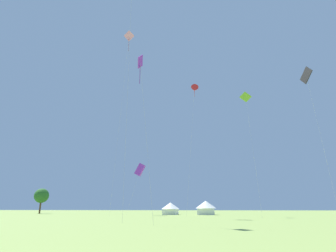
{
  "coord_description": "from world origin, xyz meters",
  "views": [
    {
      "loc": [
        6.07,
        -2.93,
        1.42
      ],
      "look_at": [
        0.0,
        32.0,
        11.91
      ],
      "focal_mm": 29.75,
      "sensor_mm": 36.0,
      "label": 1
    }
  ],
  "objects_px": {
    "kite_purple_box": "(140,170)",
    "tree_distant_left": "(42,196)",
    "kite_purple_diamond": "(141,65)",
    "kite_black_diamond": "(306,76)",
    "festival_tent_left": "(170,208)",
    "kite_pink_diamond": "(129,40)",
    "kite_red_delta": "(194,89)",
    "kite_lime_diamond": "(246,99)",
    "festival_tent_center": "(206,207)"
  },
  "relations": [
    {
      "from": "kite_purple_diamond",
      "to": "kite_purple_box",
      "type": "height_order",
      "value": "kite_purple_diamond"
    },
    {
      "from": "kite_black_diamond",
      "to": "kite_lime_diamond",
      "type": "xyz_separation_m",
      "value": [
        -7.86,
        6.67,
        -0.29
      ]
    },
    {
      "from": "festival_tent_center",
      "to": "kite_lime_diamond",
      "type": "bearing_deg",
      "value": -66.79
    },
    {
      "from": "kite_black_diamond",
      "to": "kite_lime_diamond",
      "type": "bearing_deg",
      "value": 139.68
    },
    {
      "from": "kite_red_delta",
      "to": "festival_tent_left",
      "type": "bearing_deg",
      "value": 126.03
    },
    {
      "from": "kite_lime_diamond",
      "to": "kite_black_diamond",
      "type": "bearing_deg",
      "value": -40.32
    },
    {
      "from": "kite_pink_diamond",
      "to": "kite_black_diamond",
      "type": "bearing_deg",
      "value": -20.11
    },
    {
      "from": "kite_purple_diamond",
      "to": "tree_distant_left",
      "type": "distance_m",
      "value": 62.81
    },
    {
      "from": "kite_lime_diamond",
      "to": "tree_distant_left",
      "type": "distance_m",
      "value": 62.08
    },
    {
      "from": "kite_purple_box",
      "to": "tree_distant_left",
      "type": "height_order",
      "value": "kite_purple_box"
    },
    {
      "from": "kite_purple_diamond",
      "to": "kite_pink_diamond",
      "type": "bearing_deg",
      "value": 112.22
    },
    {
      "from": "kite_pink_diamond",
      "to": "festival_tent_center",
      "type": "height_order",
      "value": "kite_pink_diamond"
    },
    {
      "from": "kite_red_delta",
      "to": "kite_lime_diamond",
      "type": "relative_size",
      "value": 1.31
    },
    {
      "from": "kite_red_delta",
      "to": "festival_tent_center",
      "type": "bearing_deg",
      "value": 83.31
    },
    {
      "from": "festival_tent_center",
      "to": "tree_distant_left",
      "type": "distance_m",
      "value": 46.51
    },
    {
      "from": "kite_purple_diamond",
      "to": "kite_pink_diamond",
      "type": "xyz_separation_m",
      "value": [
        -9.81,
        24.02,
        20.18
      ]
    },
    {
      "from": "kite_pink_diamond",
      "to": "kite_purple_box",
      "type": "relative_size",
      "value": 3.51
    },
    {
      "from": "festival_tent_left",
      "to": "kite_pink_diamond",
      "type": "bearing_deg",
      "value": -114.74
    },
    {
      "from": "kite_purple_diamond",
      "to": "festival_tent_left",
      "type": "distance_m",
      "value": 41.56
    },
    {
      "from": "kite_black_diamond",
      "to": "kite_purple_diamond",
      "type": "bearing_deg",
      "value": -148.85
    },
    {
      "from": "kite_pink_diamond",
      "to": "kite_lime_diamond",
      "type": "xyz_separation_m",
      "value": [
        23.0,
        -4.63,
        -17.28
      ]
    },
    {
      "from": "kite_lime_diamond",
      "to": "festival_tent_center",
      "type": "bearing_deg",
      "value": 113.21
    },
    {
      "from": "kite_pink_diamond",
      "to": "tree_distant_left",
      "type": "relative_size",
      "value": 5.75
    },
    {
      "from": "kite_purple_diamond",
      "to": "kite_black_diamond",
      "type": "relative_size",
      "value": 0.84
    },
    {
      "from": "kite_pink_diamond",
      "to": "kite_lime_diamond",
      "type": "relative_size",
      "value": 1.87
    },
    {
      "from": "kite_black_diamond",
      "to": "festival_tent_center",
      "type": "distance_m",
      "value": 35.42
    },
    {
      "from": "kite_pink_diamond",
      "to": "kite_red_delta",
      "type": "bearing_deg",
      "value": 20.61
    },
    {
      "from": "kite_lime_diamond",
      "to": "kite_purple_diamond",
      "type": "bearing_deg",
      "value": -124.21
    },
    {
      "from": "kite_purple_box",
      "to": "festival_tent_center",
      "type": "relative_size",
      "value": 2.38
    },
    {
      "from": "kite_black_diamond",
      "to": "kite_red_delta",
      "type": "bearing_deg",
      "value": 136.36
    },
    {
      "from": "kite_pink_diamond",
      "to": "festival_tent_center",
      "type": "distance_m",
      "value": 40.68
    },
    {
      "from": "kite_purple_box",
      "to": "festival_tent_left",
      "type": "height_order",
      "value": "kite_purple_box"
    },
    {
      "from": "kite_red_delta",
      "to": "kite_purple_box",
      "type": "relative_size",
      "value": 2.46
    },
    {
      "from": "kite_red_delta",
      "to": "kite_purple_diamond",
      "type": "bearing_deg",
      "value": -97.47
    },
    {
      "from": "festival_tent_center",
      "to": "kite_purple_box",
      "type": "bearing_deg",
      "value": -159.13
    },
    {
      "from": "kite_purple_box",
      "to": "festival_tent_left",
      "type": "xyz_separation_m",
      "value": [
        5.97,
        5.33,
        -8.1
      ]
    },
    {
      "from": "kite_pink_diamond",
      "to": "kite_lime_diamond",
      "type": "distance_m",
      "value": 29.14
    },
    {
      "from": "tree_distant_left",
      "to": "festival_tent_center",
      "type": "bearing_deg",
      "value": -9.44
    },
    {
      "from": "kite_purple_diamond",
      "to": "kite_black_diamond",
      "type": "xyz_separation_m",
      "value": [
        21.04,
        12.72,
        3.19
      ]
    },
    {
      "from": "kite_pink_diamond",
      "to": "tree_distant_left",
      "type": "xyz_separation_m",
      "value": [
        -31.03,
        22.23,
        -31.92
      ]
    },
    {
      "from": "kite_red_delta",
      "to": "kite_black_diamond",
      "type": "xyz_separation_m",
      "value": [
        17.22,
        -16.43,
        -6.53
      ]
    },
    {
      "from": "kite_purple_box",
      "to": "festival_tent_center",
      "type": "distance_m",
      "value": 16.93
    },
    {
      "from": "kite_purple_diamond",
      "to": "tree_distant_left",
      "type": "height_order",
      "value": "kite_purple_diamond"
    },
    {
      "from": "tree_distant_left",
      "to": "kite_pink_diamond",
      "type": "bearing_deg",
      "value": -35.62
    },
    {
      "from": "kite_pink_diamond",
      "to": "kite_purple_box",
      "type": "xyz_separation_m",
      "value": [
        0.77,
        9.29,
        -27.07
      ]
    },
    {
      "from": "kite_lime_diamond",
      "to": "kite_purple_box",
      "type": "bearing_deg",
      "value": 147.96
    },
    {
      "from": "kite_black_diamond",
      "to": "festival_tent_left",
      "type": "xyz_separation_m",
      "value": [
        -24.12,
        25.91,
        -18.18
      ]
    },
    {
      "from": "kite_red_delta",
      "to": "kite_purple_diamond",
      "type": "distance_m",
      "value": 30.96
    },
    {
      "from": "tree_distant_left",
      "to": "kite_black_diamond",
      "type": "bearing_deg",
      "value": -28.45
    },
    {
      "from": "kite_purple_diamond",
      "to": "kite_purple_box",
      "type": "relative_size",
      "value": 1.62
    }
  ]
}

